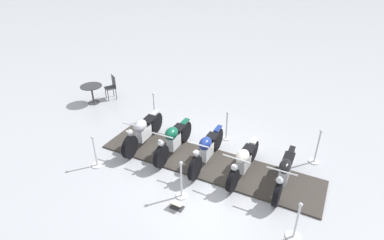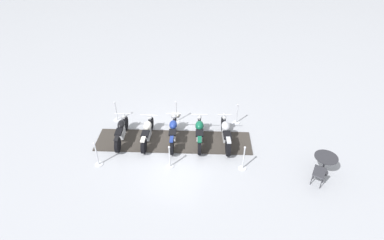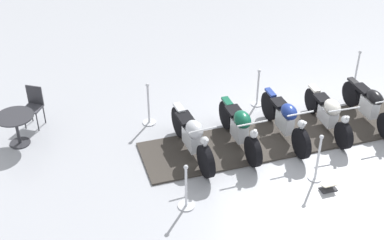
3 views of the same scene
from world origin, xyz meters
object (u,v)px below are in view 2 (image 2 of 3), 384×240
(motorcycle_cream, at_px, (147,132))
(motorcycle_black, at_px, (121,131))
(stanchion_left_rear, at_px, (97,157))
(stanchion_left_mid, at_px, (170,159))
(motorcycle_forest, at_px, (199,132))
(cafe_table, at_px, (325,161))
(stanchion_right_mid, at_px, (176,114))
(motorcycle_navy, at_px, (173,131))
(stanchion_right_front, at_px, (237,117))
(info_placard, at_px, (175,116))
(motorcycle_chrome, at_px, (226,133))
(stanchion_left_front, at_px, (243,162))
(stanchion_right_rear, at_px, (117,115))
(cafe_chair_near_table, at_px, (319,174))

(motorcycle_cream, bearing_deg, motorcycle_black, 92.62)
(stanchion_left_rear, relative_size, stanchion_left_mid, 1.09)
(motorcycle_forest, bearing_deg, cafe_table, -110.30)
(stanchion_left_rear, height_order, stanchion_left_mid, stanchion_left_rear)
(motorcycle_black, bearing_deg, stanchion_right_mid, -56.28)
(stanchion_right_mid, height_order, cafe_table, stanchion_right_mid)
(motorcycle_navy, height_order, stanchion_right_front, motorcycle_navy)
(motorcycle_cream, distance_m, info_placard, 2.21)
(motorcycle_chrome, distance_m, motorcycle_black, 4.45)
(motorcycle_black, relative_size, cafe_table, 2.46)
(stanchion_left_front, xyz_separation_m, cafe_table, (-0.79, 2.93, 0.22))
(motorcycle_black, bearing_deg, cafe_table, -101.97)
(stanchion_left_mid, bearing_deg, cafe_table, 105.70)
(stanchion_left_rear, distance_m, stanchion_right_rear, 3.09)
(stanchion_left_rear, xyz_separation_m, cafe_table, (-2.38, 8.36, 0.21))
(stanchion_right_front, xyz_separation_m, stanchion_right_rear, (1.58, -5.43, -0.01))
(stanchion_right_mid, distance_m, cafe_table, 6.66)
(motorcycle_forest, relative_size, stanchion_left_rear, 1.91)
(cafe_table, bearing_deg, motorcycle_navy, -89.36)
(motorcycle_forest, height_order, cafe_chair_near_table, motorcycle_forest)
(info_placard, bearing_deg, stanchion_right_rear, -171.71)
(motorcycle_black, xyz_separation_m, stanchion_right_rear, (-1.29, -1.00, -0.21))
(motorcycle_navy, bearing_deg, motorcycle_forest, -91.22)
(motorcycle_chrome, relative_size, motorcycle_navy, 0.98)
(stanchion_left_mid, bearing_deg, stanchion_left_front, 106.28)
(stanchion_right_mid, xyz_separation_m, stanchion_left_mid, (2.97, 0.87, -0.03))
(stanchion_left_front, distance_m, cafe_chair_near_table, 2.72)
(motorcycle_navy, xyz_separation_m, motorcycle_cream, (0.31, -1.07, -0.05))
(stanchion_right_mid, relative_size, info_placard, 2.90)
(stanchion_right_front, distance_m, stanchion_left_front, 3.09)
(info_placard, height_order, cafe_chair_near_table, cafe_chair_near_table)
(motorcycle_cream, xyz_separation_m, stanchion_right_mid, (-1.76, 0.64, -0.10))
(stanchion_right_front, height_order, stanchion_left_mid, same)
(motorcycle_navy, xyz_separation_m, cafe_chair_near_table, (0.73, 5.87, 0.03))
(motorcycle_cream, height_order, stanchion_right_front, stanchion_right_front)
(motorcycle_cream, xyz_separation_m, stanchion_left_mid, (1.21, 1.51, -0.13))
(motorcycle_navy, distance_m, stanchion_left_front, 3.24)
(info_placard, bearing_deg, stanchion_left_front, -50.13)
(motorcycle_forest, relative_size, motorcycle_black, 1.01)
(motorcycle_navy, height_order, stanchion_left_mid, motorcycle_navy)
(motorcycle_navy, relative_size, stanchion_right_rear, 2.19)
(stanchion_left_rear, bearing_deg, motorcycle_black, 175.39)
(motorcycle_chrome, bearing_deg, cafe_chair_near_table, -130.15)
(motorcycle_chrome, height_order, motorcycle_forest, motorcycle_chrome)
(motorcycle_navy, bearing_deg, stanchion_right_front, -62.90)
(stanchion_left_rear, bearing_deg, stanchion_right_mid, 153.84)
(cafe_table, bearing_deg, stanchion_left_mid, -74.30)
(stanchion_right_front, bearing_deg, motorcycle_cream, -52.77)
(cafe_table, bearing_deg, stanchion_right_mid, -101.98)
(cafe_table, bearing_deg, motorcycle_forest, -92.74)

